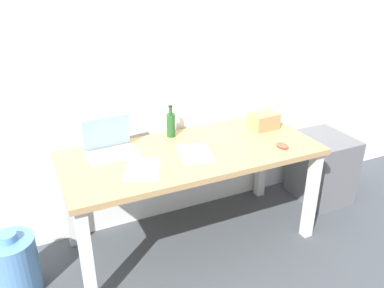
{
  "coord_description": "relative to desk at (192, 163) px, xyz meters",
  "views": [
    {
      "loc": [
        -1.01,
        -2.19,
        1.92
      ],
      "look_at": [
        0.0,
        0.0,
        0.8
      ],
      "focal_mm": 36.59,
      "sensor_mm": 36.0,
      "label": 1
    }
  ],
  "objects": [
    {
      "name": "desk",
      "position": [
        0.0,
        0.0,
        0.0
      ],
      "size": [
        1.77,
        0.77,
        0.75
      ],
      "color": "tan",
      "rests_on": "ground"
    },
    {
      "name": "paper_sheet_front_left",
      "position": [
        -0.39,
        -0.11,
        0.1
      ],
      "size": [
        0.31,
        0.36,
        0.0
      ],
      "primitive_type": "cube",
      "rotation": [
        0.0,
        0.0,
        -0.42
      ],
      "color": "white",
      "rests_on": "desk"
    },
    {
      "name": "beer_bottle",
      "position": [
        -0.04,
        0.29,
        0.19
      ],
      "size": [
        0.06,
        0.06,
        0.24
      ],
      "color": "#1E5123",
      "rests_on": "desk"
    },
    {
      "name": "computer_mouse",
      "position": [
        0.59,
        -0.22,
        0.11
      ],
      "size": [
        0.09,
        0.11,
        0.03
      ],
      "primitive_type": "ellipsoid",
      "rotation": [
        0.0,
        0.0,
        0.3
      ],
      "color": "#D84C38",
      "rests_on": "desk"
    },
    {
      "name": "filing_cabinet",
      "position": [
        1.29,
        0.07,
        -0.36
      ],
      "size": [
        0.4,
        0.48,
        0.58
      ],
      "primitive_type": "cube",
      "color": "slate",
      "rests_on": "ground"
    },
    {
      "name": "ground_plane",
      "position": [
        0.0,
        0.0,
        -0.65
      ],
      "size": [
        8.0,
        8.0,
        0.0
      ],
      "primitive_type": "plane",
      "color": "#42474C"
    },
    {
      "name": "paper_sheet_center",
      "position": [
        0.0,
        -0.05,
        0.1
      ],
      "size": [
        0.27,
        0.34,
        0.0
      ],
      "primitive_type": "cube",
      "rotation": [
        0.0,
        0.0,
        -0.23
      ],
      "color": "white",
      "rests_on": "desk"
    },
    {
      "name": "cardboard_box",
      "position": [
        0.67,
        0.14,
        0.16
      ],
      "size": [
        0.21,
        0.16,
        0.12
      ],
      "primitive_type": "cube",
      "rotation": [
        0.0,
        0.0,
        0.05
      ],
      "color": "tan",
      "rests_on": "desk"
    },
    {
      "name": "water_cooler_jug",
      "position": [
        -1.22,
        0.01,
        -0.46
      ],
      "size": [
        0.29,
        0.29,
        0.44
      ],
      "color": "#598CC6",
      "rests_on": "ground"
    },
    {
      "name": "laptop_left",
      "position": [
        -0.52,
        0.19,
        0.15
      ],
      "size": [
        0.34,
        0.25,
        0.24
      ],
      "color": "silver",
      "rests_on": "desk"
    },
    {
      "name": "back_wall",
      "position": [
        0.0,
        0.44,
        0.65
      ],
      "size": [
        5.2,
        0.08,
        2.6
      ],
      "primitive_type": "cube",
      "color": "white",
      "rests_on": "ground"
    }
  ]
}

